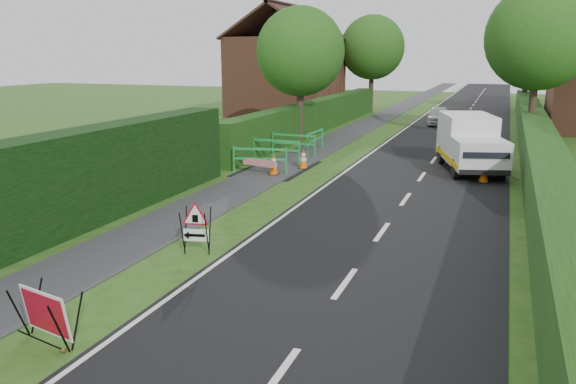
% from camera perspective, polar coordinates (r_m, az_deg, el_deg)
% --- Properties ---
extents(ground, '(120.00, 120.00, 0.00)m').
position_cam_1_polar(ground, '(11.24, -8.16, -9.32)').
color(ground, '#274B15').
rests_on(ground, ground).
extents(road_surface, '(6.00, 90.00, 0.02)m').
position_cam_1_polar(road_surface, '(44.27, 17.72, 7.56)').
color(road_surface, black).
rests_on(road_surface, ground).
extents(footpath, '(2.00, 90.00, 0.02)m').
position_cam_1_polar(footpath, '(44.93, 10.65, 8.06)').
color(footpath, '#2D2D30').
rests_on(footpath, ground).
extents(hedge_west_near, '(1.10, 18.00, 2.50)m').
position_cam_1_polar(hedge_west_near, '(14.24, -26.12, -5.59)').
color(hedge_west_near, black).
rests_on(hedge_west_near, ground).
extents(hedge_west_far, '(1.00, 24.00, 1.80)m').
position_cam_1_polar(hedge_west_far, '(32.88, 2.94, 6.19)').
color(hedge_west_far, '#14380F').
rests_on(hedge_west_far, ground).
extents(hedge_east, '(1.20, 50.00, 1.50)m').
position_cam_1_polar(hedge_east, '(25.39, 23.83, 2.73)').
color(hedge_east, '#14380F').
rests_on(hedge_east, ground).
extents(house_west, '(7.50, 7.40, 7.88)m').
position_cam_1_polar(house_west, '(41.83, -0.15, 11.85)').
color(house_west, brown).
rests_on(house_west, ground).
extents(tree_nw, '(4.40, 4.40, 6.70)m').
position_cam_1_polar(tree_nw, '(28.67, 1.26, 14.06)').
color(tree_nw, '#2D2116').
rests_on(tree_nw, ground).
extents(tree_ne, '(5.20, 5.20, 7.79)m').
position_cam_1_polar(tree_ne, '(31.00, 24.18, 14.16)').
color(tree_ne, '#2D2116').
rests_on(tree_ne, ground).
extents(tree_fw, '(4.80, 4.80, 7.24)m').
position_cam_1_polar(tree_fw, '(44.06, 8.58, 14.31)').
color(tree_fw, '#2D2116').
rests_on(tree_fw, ground).
extents(tree_fe, '(4.20, 4.20, 6.33)m').
position_cam_1_polar(tree_fe, '(46.98, 23.21, 12.60)').
color(tree_fe, '#2D2116').
rests_on(tree_fe, ground).
extents(red_rect_sign, '(1.14, 0.82, 0.89)m').
position_cam_1_polar(red_rect_sign, '(9.58, -23.42, -11.31)').
color(red_rect_sign, black).
rests_on(red_rect_sign, ground).
extents(triangle_sign, '(0.86, 0.86, 1.04)m').
position_cam_1_polar(triangle_sign, '(12.64, -9.52, -3.24)').
color(triangle_sign, black).
rests_on(triangle_sign, ground).
extents(works_van, '(2.98, 4.90, 2.10)m').
position_cam_1_polar(works_van, '(22.66, 18.00, 4.87)').
color(works_van, silver).
rests_on(works_van, ground).
extents(traffic_cone_0, '(0.38, 0.38, 0.79)m').
position_cam_1_polar(traffic_cone_0, '(20.75, 19.29, 1.97)').
color(traffic_cone_0, black).
rests_on(traffic_cone_0, ground).
extents(traffic_cone_1, '(0.38, 0.38, 0.79)m').
position_cam_1_polar(traffic_cone_1, '(23.01, 20.96, 2.94)').
color(traffic_cone_1, black).
rests_on(traffic_cone_1, ground).
extents(traffic_cone_2, '(0.38, 0.38, 0.79)m').
position_cam_1_polar(traffic_cone_2, '(24.44, 20.90, 3.54)').
color(traffic_cone_2, black).
rests_on(traffic_cone_2, ground).
extents(traffic_cone_3, '(0.38, 0.38, 0.79)m').
position_cam_1_polar(traffic_cone_3, '(20.86, -1.47, 2.81)').
color(traffic_cone_3, black).
rests_on(traffic_cone_3, ground).
extents(traffic_cone_4, '(0.38, 0.38, 0.79)m').
position_cam_1_polar(traffic_cone_4, '(21.98, 1.57, 3.38)').
color(traffic_cone_4, black).
rests_on(traffic_cone_4, ground).
extents(ped_barrier_0, '(2.08, 0.82, 1.00)m').
position_cam_1_polar(ped_barrier_0, '(21.12, -2.87, 3.59)').
color(ped_barrier_0, '#1A933E').
rests_on(ped_barrier_0, ground).
extents(ped_barrier_1, '(2.07, 0.41, 1.00)m').
position_cam_1_polar(ped_barrier_1, '(23.15, -1.19, 4.52)').
color(ped_barrier_1, '#1A933E').
rests_on(ped_barrier_1, ground).
extents(ped_barrier_2, '(2.07, 0.42, 1.00)m').
position_cam_1_polar(ped_barrier_2, '(24.72, 0.56, 5.13)').
color(ped_barrier_2, '#1A933E').
rests_on(ped_barrier_2, ground).
extents(ped_barrier_3, '(0.40, 2.07, 1.00)m').
position_cam_1_polar(ped_barrier_3, '(25.80, 2.79, 5.48)').
color(ped_barrier_3, '#1A933E').
rests_on(ped_barrier_3, ground).
extents(redwhite_plank, '(1.48, 0.34, 0.25)m').
position_cam_1_polar(redwhite_plank, '(20.99, -2.95, 1.77)').
color(redwhite_plank, red).
rests_on(redwhite_plank, ground).
extents(litter_can, '(0.12, 0.07, 0.07)m').
position_cam_1_polar(litter_can, '(9.48, -21.90, -14.87)').
color(litter_can, '#BF7F4C').
rests_on(litter_can, ground).
extents(hatchback_car, '(1.67, 3.49, 1.15)m').
position_cam_1_polar(hatchback_car, '(37.05, 15.07, 7.51)').
color(hatchback_car, silver).
rests_on(hatchback_car, ground).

